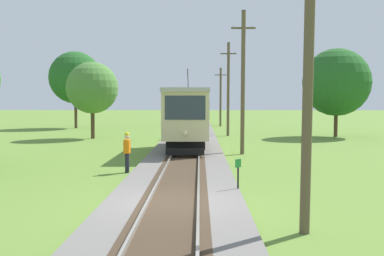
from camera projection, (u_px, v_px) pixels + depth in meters
name	position (u px, v px, depth m)	size (l,w,h in m)	color
ground_plane	(174.00, 208.00, 13.35)	(260.00, 260.00, 0.00)	olive
track_ballast	(174.00, 205.00, 13.34)	(4.20, 120.00, 0.18)	slate
sleeper_bed	(174.00, 202.00, 13.34)	(2.04, 120.00, 0.01)	#423323
rail_left	(149.00, 200.00, 13.34)	(0.07, 120.00, 0.14)	gray
rail_right	(198.00, 200.00, 13.32)	(0.07, 120.00, 0.14)	gray
red_tram	(187.00, 116.00, 27.59)	(2.60, 8.54, 4.79)	beige
freight_car	(194.00, 113.00, 57.10)	(2.40, 5.20, 2.31)	maroon
utility_pole_foreground	(308.00, 88.00, 10.48)	(1.40, 0.49, 6.70)	brown
utility_pole_near_tram	(243.00, 81.00, 26.26)	(1.40, 0.61, 8.28)	brown
utility_pole_mid	(228.00, 88.00, 39.83)	(1.40, 0.65, 8.18)	brown
utility_pole_far	(221.00, 96.00, 54.53)	(1.40, 0.60, 7.00)	brown
trackside_signal_marker	(238.00, 174.00, 15.36)	(0.21, 0.21, 1.18)	black
gravel_pile	(168.00, 119.00, 61.74)	(2.24, 2.24, 1.10)	gray
track_worker	(127.00, 150.00, 19.79)	(0.26, 0.39, 1.78)	black
tree_left_near	(92.00, 88.00, 37.22)	(4.23, 4.23, 6.28)	#4C3823
tree_right_near	(75.00, 78.00, 50.99)	(5.82, 5.82, 8.60)	#4C3823
tree_horizon	(337.00, 82.00, 38.88)	(5.76, 5.76, 7.56)	#4C3823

